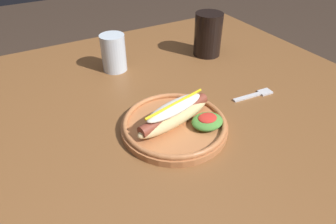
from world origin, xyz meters
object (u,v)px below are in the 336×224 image
Objects in this scene: fork at (256,95)px; water_cup at (113,53)px; soda_cup at (208,34)px; hot_dog_plate at (176,122)px.

water_cup is at bearing 135.22° from fork.
soda_cup reaches higher than fork.
water_cup is at bearing 171.36° from soda_cup.
hot_dog_plate is at bearing -171.54° from fork.
hot_dog_plate reaches higher than fork.
fork is at bearing -49.37° from water_cup.
water_cup reaches higher than fork.
hot_dog_plate is 0.26m from fork.
soda_cup is 1.25× the size of water_cup.
fork is 0.43m from water_cup.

